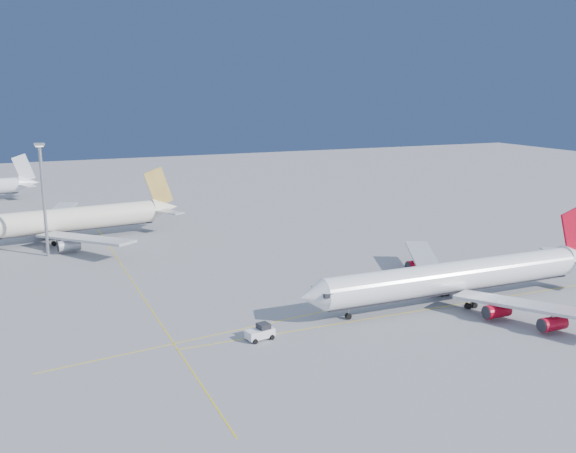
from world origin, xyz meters
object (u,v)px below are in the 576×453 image
object	(u,v)px
airliner_virgin	(460,276)
light_mast	(43,190)
airliner_etihad	(54,221)
pushback_tug	(261,332)

from	to	relation	value
airliner_virgin	light_mast	bearing A→B (deg)	136.07
airliner_etihad	light_mast	world-z (taller)	light_mast
airliner_virgin	light_mast	world-z (taller)	light_mast
airliner_etihad	light_mast	distance (m)	17.04
airliner_etihad	pushback_tug	world-z (taller)	airliner_etihad
airliner_virgin	light_mast	size ratio (longest dim) A/B	2.43
pushback_tug	light_mast	world-z (taller)	light_mast
airliner_etihad	pushback_tug	distance (m)	81.62
light_mast	airliner_etihad	bearing A→B (deg)	80.10
airliner_virgin	pushback_tug	world-z (taller)	airliner_virgin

